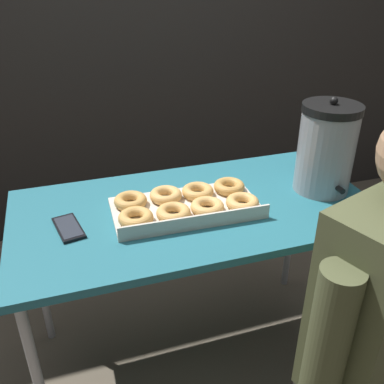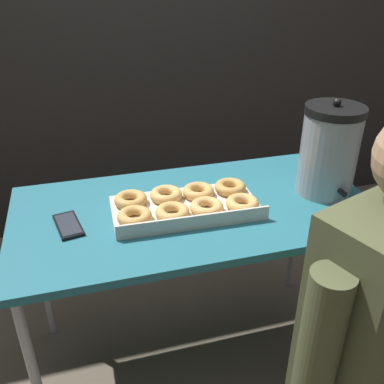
% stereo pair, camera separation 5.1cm
% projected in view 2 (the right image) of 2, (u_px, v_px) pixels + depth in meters
% --- Properties ---
extents(ground_plane, '(12.00, 12.00, 0.00)m').
position_uv_depth(ground_plane, '(194.00, 351.00, 1.87)').
color(ground_plane, brown).
extents(folding_table, '(1.28, 0.65, 0.74)m').
position_uv_depth(folding_table, '(195.00, 219.00, 1.55)').
color(folding_table, '#236675').
rests_on(folding_table, ground).
extents(donut_box, '(0.53, 0.29, 0.05)m').
position_uv_depth(donut_box, '(186.00, 204.00, 1.49)').
color(donut_box, beige).
rests_on(donut_box, folding_table).
extents(coffee_urn, '(0.21, 0.24, 0.36)m').
position_uv_depth(coffee_urn, '(329.00, 150.00, 1.54)').
color(coffee_urn, '#939399').
rests_on(coffee_urn, folding_table).
extents(cell_phone, '(0.10, 0.17, 0.01)m').
position_uv_depth(cell_phone, '(68.00, 225.00, 1.40)').
color(cell_phone, black).
rests_on(cell_phone, folding_table).
extents(person_seated, '(0.59, 0.35, 1.24)m').
position_uv_depth(person_seated, '(375.00, 337.00, 1.18)').
color(person_seated, '#33332D').
rests_on(person_seated, ground).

